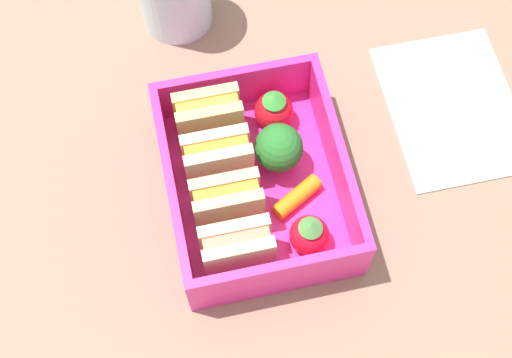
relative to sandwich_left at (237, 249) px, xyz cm
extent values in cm
cube|color=#8E6654|center=(5.02, -2.36, -4.51)|extent=(120.00, 120.00, 2.00)
cube|color=#E9288D|center=(5.02, -2.36, -2.91)|extent=(15.19, 12.27, 1.20)
cube|color=#E9288D|center=(5.02, 3.48, -0.21)|extent=(15.19, 0.60, 4.19)
cube|color=#E9288D|center=(5.02, -8.19, -0.21)|extent=(15.19, 0.60, 4.19)
cube|color=#E9288D|center=(-2.27, -2.36, -0.21)|extent=(0.60, 11.07, 4.19)
cube|color=#E9288D|center=(12.32, -2.36, -0.21)|extent=(0.60, 11.07, 4.19)
cube|color=#DDBA8A|center=(-0.79, 0.00, 0.00)|extent=(0.79, 4.71, 4.61)
cube|color=#D87259|center=(0.00, 0.00, 0.00)|extent=(0.79, 4.33, 4.25)
cube|color=#DDBA8A|center=(0.79, 0.00, 0.00)|extent=(0.79, 4.71, 4.61)
cube|color=tan|center=(2.56, 0.00, 0.00)|extent=(0.79, 4.71, 4.61)
cube|color=orange|center=(3.35, 0.00, 0.00)|extent=(0.79, 4.33, 4.25)
cube|color=tan|center=(4.14, 0.00, 0.00)|extent=(0.79, 4.71, 4.61)
cube|color=#E1B68C|center=(5.91, 0.00, 0.00)|extent=(0.79, 4.71, 4.61)
cube|color=orange|center=(6.69, 0.00, 0.00)|extent=(0.79, 4.33, 4.25)
cube|color=#E1B68C|center=(7.48, 0.00, 0.00)|extent=(0.79, 4.71, 4.61)
cube|color=tan|center=(9.25, 0.00, 0.00)|extent=(0.79, 4.71, 4.61)
cube|color=yellow|center=(10.04, 0.00, 0.00)|extent=(0.79, 4.33, 4.25)
cube|color=tan|center=(10.83, 0.00, 0.00)|extent=(0.79, 4.71, 4.61)
sphere|color=red|center=(0.24, -5.00, -0.94)|extent=(2.73, 2.73, 2.73)
cone|color=#44863E|center=(0.24, -5.00, 0.72)|extent=(1.64, 1.64, 0.60)
cylinder|color=orange|center=(3.47, -4.98, -1.71)|extent=(2.91, 3.92, 1.20)
cylinder|color=#92D270|center=(6.57, -4.31, -1.66)|extent=(1.20, 1.20, 1.30)
sphere|color=#266A27|center=(6.57, -4.31, 0.20)|extent=(3.46, 3.46, 3.46)
sphere|color=red|center=(10.11, -4.79, -0.87)|extent=(2.87, 2.87, 2.87)
cone|color=#368D32|center=(10.11, -4.79, 0.86)|extent=(1.72, 1.72, 0.60)
cube|color=silver|center=(8.91, -18.75, -3.31)|extent=(13.00, 9.81, 0.40)
camera|label=1|loc=(-15.16, 2.03, 44.39)|focal=50.00mm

